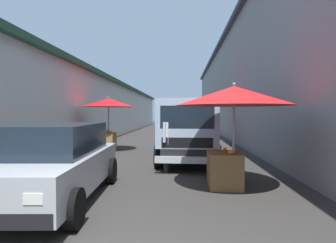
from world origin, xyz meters
TOP-DOWN VIEW (x-y plane):
  - ground at (13.50, 0.00)m, footprint 90.00×90.00m
  - building_left_whitewash at (15.75, 7.25)m, footprint 49.80×7.50m
  - building_right_concrete at (15.75, -7.25)m, footprint 49.80×7.50m
  - fruit_stall_near_left at (10.08, 2.40)m, footprint 2.29×2.29m
  - fruit_stall_far_right at (12.47, -1.68)m, footprint 2.24×2.24m
  - fruit_stall_near_right at (4.13, -1.99)m, footprint 2.56×2.56m
  - hatchback_car at (3.08, 1.59)m, footprint 4.00×2.10m
  - delivery_truck at (6.94, -1.08)m, footprint 4.99×2.14m
  - vendor_by_crates at (10.01, -0.72)m, footprint 0.36×0.58m
  - vendor_in_shade at (5.75, -0.45)m, footprint 0.64×0.29m
  - parked_scooter at (14.49, -1.72)m, footprint 1.69×0.44m
  - plastic_stool at (6.80, 1.99)m, footprint 0.30×0.30m

SIDE VIEW (x-z plane):
  - ground at x=13.50m, z-range 0.00..0.00m
  - plastic_stool at x=6.80m, z-range 0.11..0.54m
  - parked_scooter at x=14.49m, z-range -0.12..1.02m
  - hatchback_car at x=3.08m, z-range 0.01..1.46m
  - vendor_by_crates at x=10.01m, z-range 0.11..1.65m
  - vendor_in_shade at x=5.75m, z-range 0.13..1.77m
  - delivery_truck at x=6.94m, z-range 0.00..2.08m
  - fruit_stall_near_right at x=4.13m, z-range 0.63..2.96m
  - fruit_stall_near_left at x=10.08m, z-range 0.62..3.01m
  - fruit_stall_far_right at x=12.47m, z-range 0.65..3.06m
  - building_left_whitewash at x=15.75m, z-range 0.01..3.97m
  - building_right_concrete at x=15.75m, z-range 0.01..6.98m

